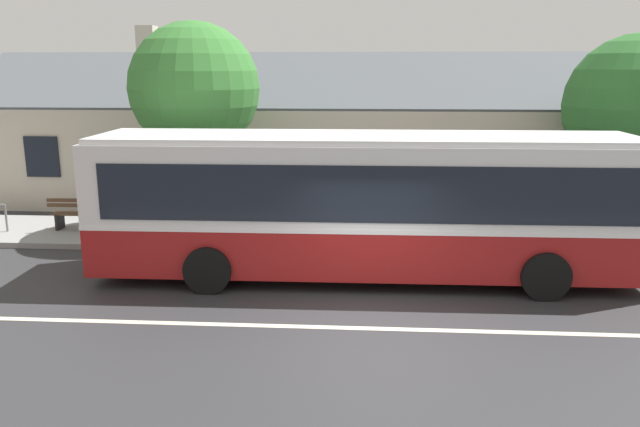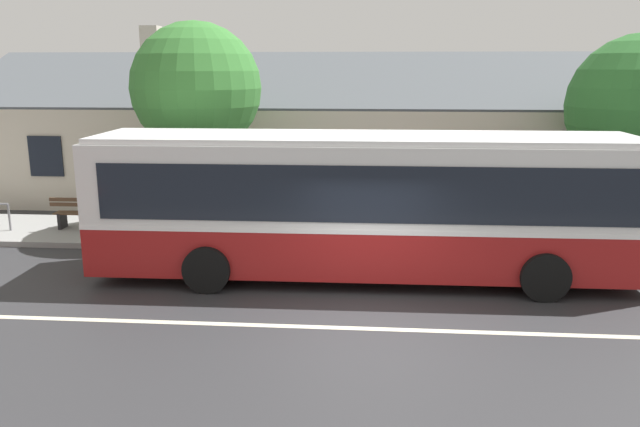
{
  "view_description": "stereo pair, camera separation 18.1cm",
  "coord_description": "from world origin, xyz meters",
  "views": [
    {
      "loc": [
        -0.22,
        -10.5,
        4.61
      ],
      "look_at": [
        -1.16,
        3.69,
        1.25
      ],
      "focal_mm": 35.0,
      "sensor_mm": 36.0,
      "label": 1
    },
    {
      "loc": [
        -0.03,
        -10.49,
        4.61
      ],
      "look_at": [
        -1.16,
        3.69,
        1.25
      ],
      "focal_mm": 35.0,
      "sensor_mm": 36.0,
      "label": 2
    }
  ],
  "objects": [
    {
      "name": "lane_divider_stripe",
      "position": [
        0.0,
        0.0,
        0.0
      ],
      "size": [
        60.0,
        0.16,
        0.01
      ],
      "primitive_type": "cube",
      "color": "beige",
      "rests_on": "ground"
    },
    {
      "name": "street_tree_secondary",
      "position": [
        -4.78,
        6.63,
        3.92
      ],
      "size": [
        3.58,
        3.58,
        5.82
      ],
      "color": "#4C3828",
      "rests_on": "ground"
    },
    {
      "name": "transit_bus",
      "position": [
        -0.12,
        2.9,
        1.71
      ],
      "size": [
        11.88,
        2.86,
        3.18
      ],
      "color": "maroon",
      "rests_on": "ground"
    },
    {
      "name": "sidewalk_far",
      "position": [
        0.0,
        6.0,
        0.07
      ],
      "size": [
        60.0,
        3.0,
        0.15
      ],
      "primitive_type": "cube",
      "color": "gray",
      "rests_on": "ground"
    },
    {
      "name": "bench_down_street",
      "position": [
        -3.46,
        5.28,
        0.56
      ],
      "size": [
        1.52,
        0.51,
        0.94
      ],
      "color": "brown",
      "rests_on": "sidewalk_far"
    },
    {
      "name": "bench_by_building",
      "position": [
        -7.95,
        5.91,
        0.57
      ],
      "size": [
        1.73,
        0.51,
        0.94
      ],
      "color": "brown",
      "rests_on": "sidewalk_far"
    },
    {
      "name": "community_building",
      "position": [
        -2.53,
        13.47,
        1.77
      ],
      "size": [
        23.06,
        9.71,
        6.17
      ],
      "color": "beige",
      "rests_on": "ground"
    },
    {
      "name": "ground_plane",
      "position": [
        0.0,
        0.0,
        0.0
      ],
      "size": [
        300.0,
        300.0,
        0.0
      ],
      "primitive_type": "plane",
      "color": "#2D2D30"
    }
  ]
}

